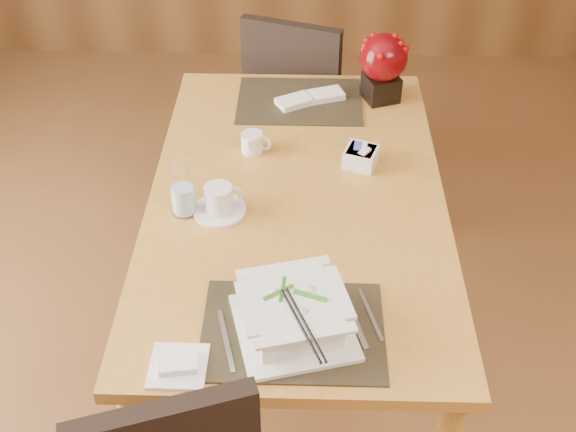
{
  "coord_description": "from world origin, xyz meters",
  "views": [
    {
      "loc": [
        0.02,
        -1.14,
        2.1
      ],
      "look_at": [
        -0.02,
        0.35,
        0.87
      ],
      "focal_mm": 45.0,
      "sensor_mm": 36.0,
      "label": 1
    }
  ],
  "objects_px": {
    "berry_decor": "(383,64)",
    "bread_plate": "(178,366)",
    "soup_setting": "(294,315)",
    "far_chair": "(300,101)",
    "coffee_cup": "(219,201)",
    "water_glass": "(182,189)",
    "creamer_jug": "(252,142)",
    "dining_table": "(297,219)",
    "sugar_caddy": "(361,157)"
  },
  "relations": [
    {
      "from": "water_glass",
      "to": "far_chair",
      "type": "bearing_deg",
      "value": 72.72
    },
    {
      "from": "coffee_cup",
      "to": "creamer_jug",
      "type": "height_order",
      "value": "coffee_cup"
    },
    {
      "from": "creamer_jug",
      "to": "berry_decor",
      "type": "bearing_deg",
      "value": 49.86
    },
    {
      "from": "far_chair",
      "to": "sugar_caddy",
      "type": "bearing_deg",
      "value": 123.31
    },
    {
      "from": "sugar_caddy",
      "to": "soup_setting",
      "type": "bearing_deg",
      "value": -105.69
    },
    {
      "from": "coffee_cup",
      "to": "bread_plate",
      "type": "bearing_deg",
      "value": -93.83
    },
    {
      "from": "water_glass",
      "to": "creamer_jug",
      "type": "distance_m",
      "value": 0.37
    },
    {
      "from": "water_glass",
      "to": "bread_plate",
      "type": "xyz_separation_m",
      "value": [
        0.06,
        -0.57,
        -0.08
      ]
    },
    {
      "from": "berry_decor",
      "to": "far_chair",
      "type": "bearing_deg",
      "value": 128.26
    },
    {
      "from": "dining_table",
      "to": "bread_plate",
      "type": "distance_m",
      "value": 0.73
    },
    {
      "from": "dining_table",
      "to": "far_chair",
      "type": "distance_m",
      "value": 0.96
    },
    {
      "from": "dining_table",
      "to": "berry_decor",
      "type": "distance_m",
      "value": 0.69
    },
    {
      "from": "water_glass",
      "to": "creamer_jug",
      "type": "height_order",
      "value": "water_glass"
    },
    {
      "from": "dining_table",
      "to": "soup_setting",
      "type": "height_order",
      "value": "soup_setting"
    },
    {
      "from": "soup_setting",
      "to": "far_chair",
      "type": "height_order",
      "value": "far_chair"
    },
    {
      "from": "soup_setting",
      "to": "coffee_cup",
      "type": "height_order",
      "value": "soup_setting"
    },
    {
      "from": "sugar_caddy",
      "to": "dining_table",
      "type": "bearing_deg",
      "value": -141.19
    },
    {
      "from": "bread_plate",
      "to": "far_chair",
      "type": "height_order",
      "value": "far_chair"
    },
    {
      "from": "sugar_caddy",
      "to": "berry_decor",
      "type": "xyz_separation_m",
      "value": [
        0.09,
        0.42,
        0.11
      ]
    },
    {
      "from": "dining_table",
      "to": "water_glass",
      "type": "height_order",
      "value": "water_glass"
    },
    {
      "from": "dining_table",
      "to": "water_glass",
      "type": "distance_m",
      "value": 0.39
    },
    {
      "from": "dining_table",
      "to": "sugar_caddy",
      "type": "bearing_deg",
      "value": 38.81
    },
    {
      "from": "soup_setting",
      "to": "sugar_caddy",
      "type": "xyz_separation_m",
      "value": [
        0.2,
        0.71,
        -0.03
      ]
    },
    {
      "from": "soup_setting",
      "to": "far_chair",
      "type": "relative_size",
      "value": 0.37
    },
    {
      "from": "soup_setting",
      "to": "far_chair",
      "type": "bearing_deg",
      "value": 75.25
    },
    {
      "from": "berry_decor",
      "to": "bread_plate",
      "type": "relative_size",
      "value": 1.86
    },
    {
      "from": "soup_setting",
      "to": "berry_decor",
      "type": "distance_m",
      "value": 1.17
    },
    {
      "from": "creamer_jug",
      "to": "sugar_caddy",
      "type": "xyz_separation_m",
      "value": [
        0.35,
        -0.07,
        -0.0
      ]
    },
    {
      "from": "coffee_cup",
      "to": "water_glass",
      "type": "height_order",
      "value": "water_glass"
    },
    {
      "from": "dining_table",
      "to": "berry_decor",
      "type": "bearing_deg",
      "value": 63.09
    },
    {
      "from": "soup_setting",
      "to": "sugar_caddy",
      "type": "height_order",
      "value": "soup_setting"
    },
    {
      "from": "water_glass",
      "to": "sugar_caddy",
      "type": "relative_size",
      "value": 1.73
    },
    {
      "from": "water_glass",
      "to": "far_chair",
      "type": "distance_m",
      "value": 1.15
    },
    {
      "from": "coffee_cup",
      "to": "soup_setting",
      "type": "bearing_deg",
      "value": -63.43
    },
    {
      "from": "water_glass",
      "to": "sugar_caddy",
      "type": "xyz_separation_m",
      "value": [
        0.53,
        0.26,
        -0.06
      ]
    },
    {
      "from": "berry_decor",
      "to": "bread_plate",
      "type": "xyz_separation_m",
      "value": [
        -0.56,
        -1.25,
        -0.14
      ]
    },
    {
      "from": "sugar_caddy",
      "to": "far_chair",
      "type": "relative_size",
      "value": 0.11
    },
    {
      "from": "soup_setting",
      "to": "coffee_cup",
      "type": "relative_size",
      "value": 2.15
    },
    {
      "from": "creamer_jug",
      "to": "sugar_caddy",
      "type": "relative_size",
      "value": 0.94
    },
    {
      "from": "far_chair",
      "to": "dining_table",
      "type": "bearing_deg",
      "value": 109.04
    },
    {
      "from": "creamer_jug",
      "to": "far_chair",
      "type": "relative_size",
      "value": 0.1
    },
    {
      "from": "soup_setting",
      "to": "sugar_caddy",
      "type": "distance_m",
      "value": 0.74
    },
    {
      "from": "coffee_cup",
      "to": "far_chair",
      "type": "distance_m",
      "value": 1.1
    },
    {
      "from": "berry_decor",
      "to": "water_glass",
      "type": "bearing_deg",
      "value": -132.8
    },
    {
      "from": "creamer_jug",
      "to": "bread_plate",
      "type": "xyz_separation_m",
      "value": [
        -0.11,
        -0.9,
        -0.03
      ]
    },
    {
      "from": "dining_table",
      "to": "berry_decor",
      "type": "relative_size",
      "value": 5.98
    },
    {
      "from": "soup_setting",
      "to": "berry_decor",
      "type": "height_order",
      "value": "berry_decor"
    },
    {
      "from": "coffee_cup",
      "to": "sugar_caddy",
      "type": "relative_size",
      "value": 1.61
    },
    {
      "from": "dining_table",
      "to": "soup_setting",
      "type": "relative_size",
      "value": 4.41
    },
    {
      "from": "dining_table",
      "to": "soup_setting",
      "type": "xyz_separation_m",
      "value": [
        0.0,
        -0.55,
        0.15
      ]
    }
  ]
}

